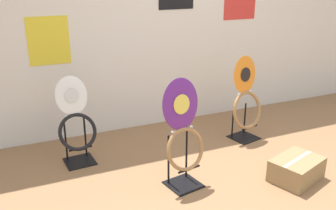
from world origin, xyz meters
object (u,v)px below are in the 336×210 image
Objects in this scene: toilet_seat_display_white_plain at (76,122)px; toilet_seat_display_purple_note at (183,134)px; storage_box at (296,169)px; toilet_seat_display_orange_sun at (246,103)px.

toilet_seat_display_purple_note reaches higher than toilet_seat_display_white_plain.
toilet_seat_display_white_plain is at bearing 146.43° from storage_box.
toilet_seat_display_purple_note reaches higher than storage_box.
toilet_seat_display_white_plain is 0.88× the size of toilet_seat_display_purple_note.
toilet_seat_display_orange_sun is at bearing -6.46° from toilet_seat_display_white_plain.
toilet_seat_display_white_plain is at bearing 173.54° from toilet_seat_display_orange_sun.
toilet_seat_display_orange_sun is 1.00m from storage_box.
toilet_seat_display_white_plain is 1.11m from toilet_seat_display_purple_note.
toilet_seat_display_purple_note is at bearing -150.51° from toilet_seat_display_orange_sun.
storage_box is (1.73, -1.15, -0.32)m from toilet_seat_display_white_plain.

